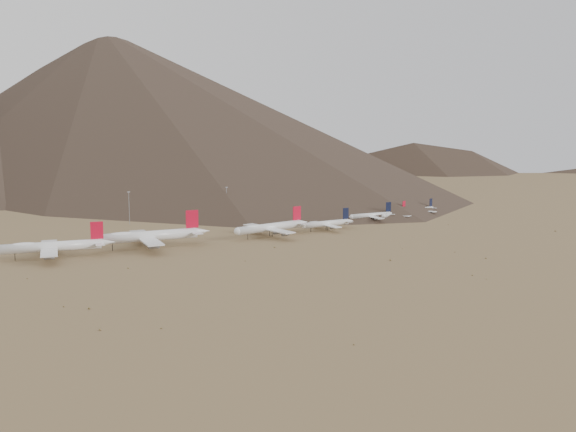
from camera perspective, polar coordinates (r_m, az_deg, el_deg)
ground at (r=419.99m, az=-1.19°, el=-2.44°), size 3000.00×3000.00×0.00m
widebody_west at (r=398.08m, az=-20.27°, el=-2.55°), size 66.02×52.20×20.10m
widebody_centre at (r=412.66m, az=-12.31°, el=-1.74°), size 74.70×58.47×22.41m
widebody_east at (r=443.94m, az=-1.61°, el=-0.99°), size 64.19×49.41×19.06m
narrowbody_a at (r=470.98m, az=3.53°, el=-0.66°), size 46.40×33.38×15.31m
narrowbody_b at (r=517.25m, az=7.50°, el=0.06°), size 43.55×31.72×14.45m
narrowbody_c at (r=531.69m, az=9.49°, el=0.21°), size 39.72×29.37×13.42m
narrowbody_d at (r=562.72m, az=11.87°, el=0.56°), size 37.48×27.46×12.51m
control_tower at (r=535.32m, az=-5.80°, el=0.44°), size 8.00×8.00×12.00m
mast_west at (r=509.82m, az=-13.94°, el=0.84°), size 2.00×0.60×25.70m
mast_centre at (r=532.42m, az=-5.47°, el=1.36°), size 2.00×0.60×25.70m
mast_east at (r=606.64m, az=1.79°, el=2.25°), size 2.00×0.60×25.70m
mast_far_east at (r=627.98m, az=6.84°, el=2.40°), size 2.00×0.60×25.70m
desert_scrub at (r=347.48m, az=3.36°, el=-4.68°), size 397.23×170.44×0.94m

